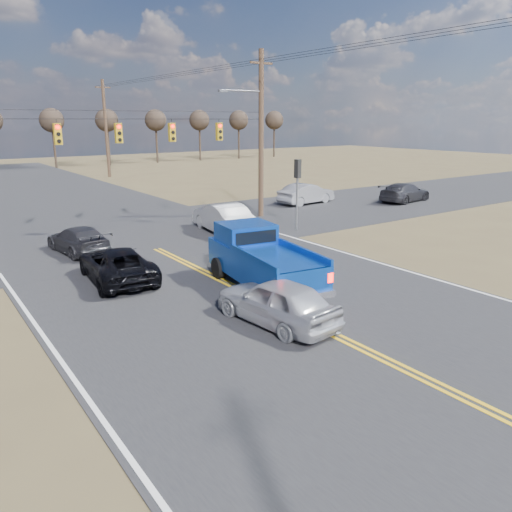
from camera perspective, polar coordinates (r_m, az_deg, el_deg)
ground at (r=13.41m, az=14.82°, el=-11.62°), size 160.00×160.00×0.00m
road_main at (r=20.72m, az=-6.69°, el=-1.51°), size 14.00×120.00×0.02m
road_cross at (r=27.80m, az=-14.67°, el=2.42°), size 120.00×12.00×0.02m
signal_gantry at (r=27.15m, az=-14.23°, el=12.97°), size 19.60×4.83×10.00m
utility_poles at (r=26.23m, az=-14.65°, el=13.23°), size 19.60×58.32×10.00m
treeline at (r=35.70m, az=-20.64°, el=13.95°), size 87.00×117.80×7.40m
pickup_truck at (r=18.12m, az=0.63°, el=-0.42°), size 2.97×6.00×2.16m
silver_suv at (r=14.99m, az=2.36°, el=-5.18°), size 2.17×4.37×1.43m
black_suv at (r=19.67m, az=-15.60°, el=-0.93°), size 2.58×4.85×1.30m
white_car_queue at (r=27.40m, az=-3.85°, el=4.42°), size 2.31×5.05×1.61m
dgrey_car_queue at (r=24.39m, az=-19.64°, el=1.76°), size 2.16×4.42×1.24m
cross_car_east_near at (r=36.85m, az=5.76°, el=7.10°), size 2.01×4.66×1.49m
cross_car_east_far at (r=39.24m, az=16.65°, el=6.97°), size 2.66×5.08×1.41m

